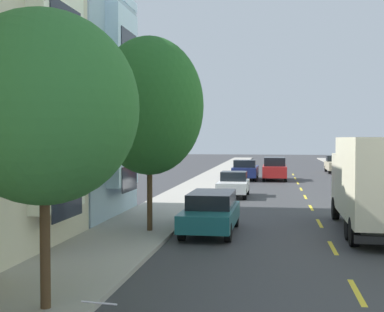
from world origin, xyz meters
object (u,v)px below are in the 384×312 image
Objects in this scene: parked_pickup_champagne at (336,165)px; moving_red_sedan at (275,169)px; street_tree_second at (149,106)px; parked_wagon_teal at (211,211)px; parked_hatchback_white at (234,184)px; parked_wagon_charcoal at (368,180)px; parked_pickup_navy at (246,170)px; street_tree_nearest at (44,108)px; delivery_box_truck at (375,180)px.

moving_red_sedan reaches higher than parked_pickup_champagne.
street_tree_second is 4.54m from parked_wagon_teal.
street_tree_second is 38.71m from parked_pickup_champagne.
street_tree_second is at bearing -106.39° from parked_pickup_champagne.
parked_wagon_charcoal is at bearing 25.15° from parked_hatchback_white.
moving_red_sedan reaches higher than parked_wagon_teal.
parked_wagon_teal is at bearing -89.94° from parked_pickup_navy.
parked_wagon_teal is 1.00× the size of parked_wagon_charcoal.
parked_wagon_teal is (2.20, 0.66, -3.91)m from street_tree_second.
parked_wagon_teal is (2.20, 9.73, -3.33)m from street_tree_nearest.
delivery_box_truck is 1.51× the size of parked_pickup_champagne.
delivery_box_truck is 35.72m from parked_pickup_champagne.
parked_hatchback_white is 0.85× the size of parked_wagon_teal.
delivery_box_truck is at bearing 6.52° from parked_wagon_teal.
street_tree_nearest is 10.52m from parked_wagon_teal.
street_tree_second reaches higher than moving_red_sedan.
street_tree_nearest is at bearing -93.54° from parked_pickup_navy.
moving_red_sedan is (2.43, 0.06, 0.16)m from parked_pickup_navy.
moving_red_sedan is (2.48, 13.07, 0.23)m from parked_hatchback_white.
parked_pickup_champagne is 1.13× the size of parked_wagon_charcoal.
street_tree_nearest is at bearing -103.29° from parked_pickup_champagne.
parked_pickup_navy reaches higher than parked_wagon_charcoal.
street_tree_second is 20.45m from parked_wagon_charcoal.
delivery_box_truck is 15.91m from parked_wagon_charcoal.
parked_hatchback_white is (2.12, 13.04, -3.96)m from street_tree_second.
parked_pickup_navy reaches higher than parked_wagon_teal.
parked_pickup_champagne is 37.31m from parked_wagon_teal.
parked_pickup_navy is (2.17, 35.12, -3.31)m from street_tree_nearest.
delivery_box_truck is at bearing -81.74° from moving_red_sedan.
parked_pickup_champagne is (10.87, 46.02, -3.31)m from street_tree_nearest.
street_tree_nearest is 0.83× the size of street_tree_second.
street_tree_nearest is 1.24× the size of moving_red_sedan.
parked_hatchback_white is 13.31m from moving_red_sedan.
parked_pickup_champagne is at bearing 59.95° from moving_red_sedan.
parked_pickup_champagne is at bearing 85.70° from delivery_box_truck.
street_tree_nearest is at bearing -95.48° from parked_hatchback_white.
street_tree_nearest is 1.48× the size of parked_hatchback_white.
parked_wagon_teal is (0.03, -25.38, -0.02)m from parked_pickup_navy.
street_tree_nearest is 0.74× the size of delivery_box_truck.
delivery_box_truck is 1.70× the size of parked_wagon_charcoal.
street_tree_nearest reaches higher than delivery_box_truck.
delivery_box_truck is 1.51× the size of parked_pickup_navy.
parked_pickup_champagne is at bearing 69.90° from parked_hatchback_white.
street_tree_nearest is at bearing -90.00° from street_tree_second.
street_tree_second reaches higher than parked_hatchback_white.
parked_pickup_navy is at bearing 85.24° from street_tree_second.
parked_pickup_champagne is at bearing 73.61° from street_tree_second.
parked_pickup_champagne reaches higher than parked_wagon_charcoal.
street_tree_second reaches higher than parked_wagon_teal.
parked_pickup_navy is 25.38m from parked_wagon_teal.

